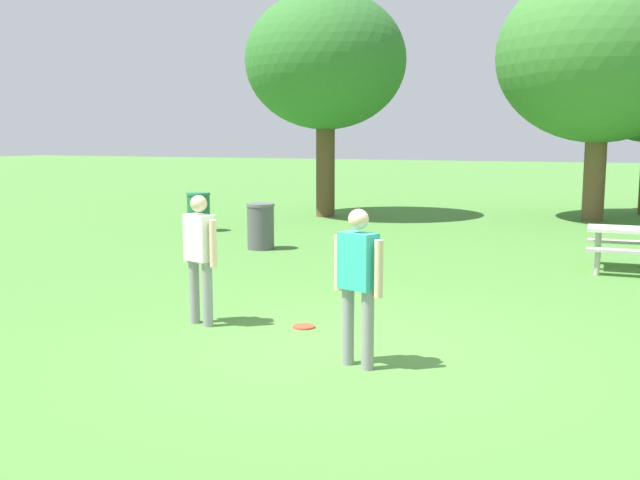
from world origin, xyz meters
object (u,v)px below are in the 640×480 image
(person_catcher, at_px, (200,251))
(frisbee, at_px, (304,327))
(tree_broad_center, at_px, (601,55))
(picnic_table_near, at_px, (639,240))
(trash_can_beside_table, at_px, (199,212))
(trash_can_further_along, at_px, (261,226))
(person_thrower, at_px, (358,277))
(tree_tall_left, at_px, (326,62))

(person_catcher, bearing_deg, frisbee, 15.01)
(person_catcher, height_order, tree_broad_center, tree_broad_center)
(frisbee, distance_m, picnic_table_near, 6.87)
(trash_can_beside_table, relative_size, trash_can_further_along, 1.00)
(frisbee, bearing_deg, person_thrower, -47.13)
(person_thrower, relative_size, frisbee, 5.95)
(person_catcher, height_order, trash_can_further_along, person_catcher)
(tree_broad_center, bearing_deg, picnic_table_near, -83.18)
(tree_tall_left, relative_size, tree_broad_center, 0.93)
(tree_broad_center, bearing_deg, person_catcher, -107.38)
(person_thrower, bearing_deg, trash_can_beside_table, 129.46)
(frisbee, height_order, picnic_table_near, picnic_table_near)
(picnic_table_near, distance_m, trash_can_further_along, 7.27)
(trash_can_beside_table, distance_m, tree_broad_center, 11.54)
(picnic_table_near, xyz_separation_m, tree_broad_center, (-0.93, 7.82, 3.94))
(person_thrower, height_order, picnic_table_near, person_thrower)
(frisbee, relative_size, picnic_table_near, 0.16)
(person_thrower, relative_size, tree_tall_left, 0.25)
(tree_tall_left, bearing_deg, frisbee, -69.88)
(picnic_table_near, distance_m, tree_broad_center, 8.81)
(picnic_table_near, bearing_deg, frisbee, -125.47)
(person_thrower, bearing_deg, tree_tall_left, 112.72)
(person_thrower, distance_m, frisbee, 1.89)
(frisbee, relative_size, tree_broad_center, 0.04)
(trash_can_further_along, bearing_deg, person_thrower, -56.43)
(person_thrower, height_order, tree_broad_center, tree_broad_center)
(person_catcher, bearing_deg, tree_broad_center, 72.62)
(trash_can_beside_table, height_order, tree_broad_center, tree_broad_center)
(trash_can_further_along, bearing_deg, person_catcher, -70.64)
(frisbee, bearing_deg, tree_tall_left, 110.12)
(picnic_table_near, distance_m, trash_can_beside_table, 10.15)
(person_catcher, relative_size, picnic_table_near, 0.96)
(person_catcher, height_order, picnic_table_near, person_catcher)
(person_thrower, distance_m, picnic_table_near, 7.36)
(trash_can_beside_table, xyz_separation_m, trash_can_further_along, (2.71, -2.01, 0.00))
(tree_tall_left, height_order, tree_broad_center, tree_broad_center)
(person_thrower, bearing_deg, person_catcher, 160.03)
(person_catcher, distance_m, trash_can_beside_table, 9.13)
(trash_can_beside_table, bearing_deg, person_catcher, -58.65)
(trash_can_further_along, xyz_separation_m, tree_broad_center, (6.33, 7.95, 4.02))
(picnic_table_near, bearing_deg, person_thrower, -112.84)
(person_catcher, distance_m, tree_broad_center, 14.82)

